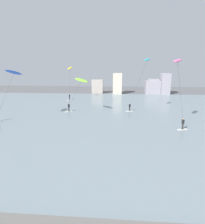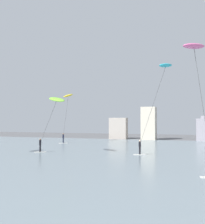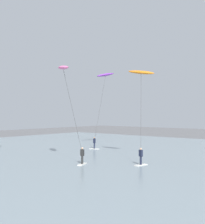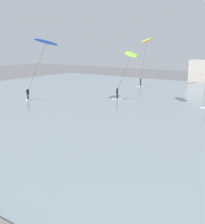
{
  "view_description": "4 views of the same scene",
  "coord_description": "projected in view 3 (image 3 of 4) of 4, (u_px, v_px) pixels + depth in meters",
  "views": [
    {
      "loc": [
        -1.74,
        -4.8,
        8.77
      ],
      "look_at": [
        -2.87,
        9.55,
        5.32
      ],
      "focal_mm": 30.94,
      "sensor_mm": 36.0,
      "label": 1
    },
    {
      "loc": [
        6.11,
        1.55,
        3.96
      ],
      "look_at": [
        1.53,
        15.94,
        4.39
      ],
      "focal_mm": 44.67,
      "sensor_mm": 36.0,
      "label": 2
    },
    {
      "loc": [
        -12.91,
        2.27,
        5.0
      ],
      "look_at": [
        0.45,
        13.36,
        5.09
      ],
      "focal_mm": 46.72,
      "sensor_mm": 36.0,
      "label": 3
    },
    {
      "loc": [
        9.75,
        -2.05,
        7.48
      ],
      "look_at": [
        -2.31,
        15.08,
        2.55
      ],
      "focal_mm": 46.13,
      "sensor_mm": 36.0,
      "label": 4
    }
  ],
  "objects": [
    {
      "name": "kitesurfer_pink",
      "position": [
        66.0,
        79.0,
        28.22
      ],
      "size": [
        2.82,
        3.45,
        9.74
      ],
      "color": "silver",
      "rests_on": "water_bay"
    },
    {
      "name": "kitesurfer_orange",
      "position": [
        141.0,
        80.0,
        30.33
      ],
      "size": [
        3.95,
        3.57,
        9.72
      ],
      "color": "silver",
      "rests_on": "water_bay"
    },
    {
      "name": "kitesurfer_purple",
      "position": [
        104.0,
        81.0,
        41.59
      ],
      "size": [
        4.21,
        1.7,
        11.0
      ],
      "color": "silver",
      "rests_on": "water_bay"
    }
  ]
}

